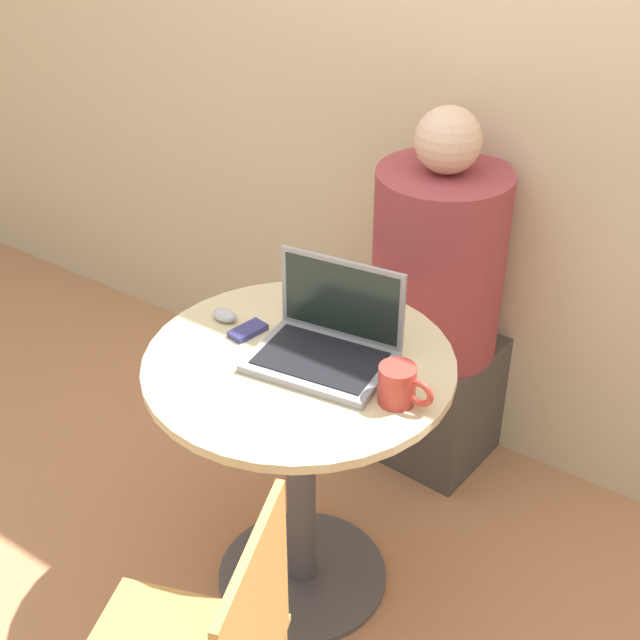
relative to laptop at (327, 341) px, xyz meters
The scene contains 8 objects.
ground_plane 0.83m from the laptop, 136.01° to the right, with size 12.00×12.00×0.00m, color tan.
back_wall 0.97m from the laptop, 93.41° to the left, with size 7.00×0.05×2.60m.
round_table 0.29m from the laptop, 136.01° to the right, with size 0.78×0.78×0.78m.
laptop is the anchor object (origin of this frame).
cell_phone 0.23m from the laptop, behind, with size 0.07×0.11×0.02m.
computer_mouse 0.32m from the laptop, behind, with size 0.07×0.05×0.03m.
coffee_cup 0.24m from the laptop, 13.31° to the right, with size 0.14×0.09×0.10m.
person_seated 0.78m from the laptop, 92.06° to the left, with size 0.42×0.63×1.23m.
Camera 1 is at (1.06, -1.44, 2.04)m, focal length 50.00 mm.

